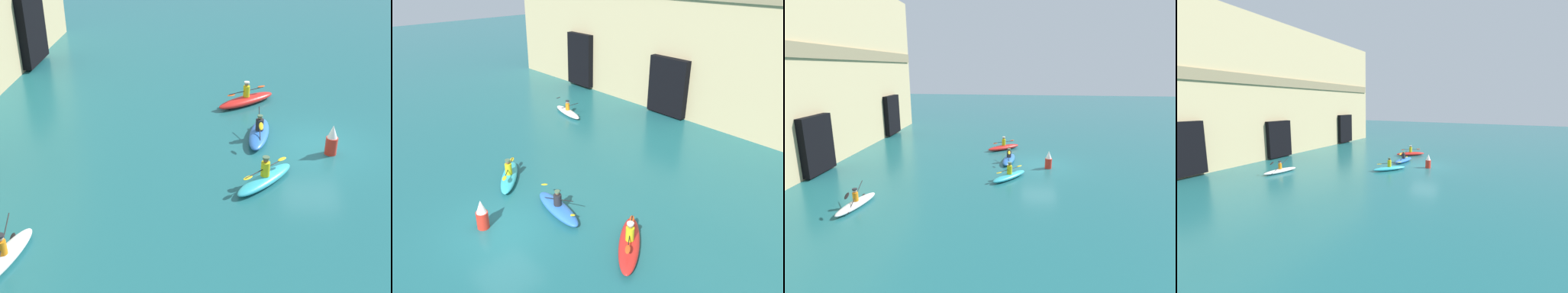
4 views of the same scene
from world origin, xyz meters
TOP-DOWN VIEW (x-y plane):
  - ground_plane at (0.00, 0.00)m, footprint 120.00×120.00m
  - kayak_red at (4.10, 2.93)m, footprint 2.62×2.98m
  - kayak_white at (-8.25, 9.97)m, footprint 3.04×1.19m
  - kayak_blue at (0.55, 2.35)m, footprint 3.04×1.17m
  - kayak_cyan at (-3.13, 2.21)m, footprint 2.83×2.44m
  - marker_buoy at (-0.61, -0.50)m, footprint 0.48×0.48m

SIDE VIEW (x-z plane):
  - ground_plane at x=0.00m, z-range 0.00..0.00m
  - kayak_white at x=-8.25m, z-range -0.36..0.78m
  - kayak_cyan at x=-3.13m, z-range -0.33..0.79m
  - kayak_blue at x=0.55m, z-range -0.31..0.77m
  - kayak_red at x=4.10m, z-range -0.34..0.82m
  - marker_buoy at x=-0.61m, z-range -0.05..1.22m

